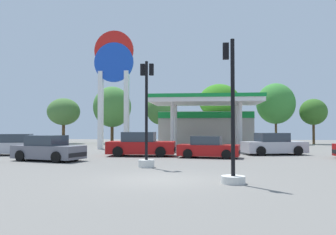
{
  "coord_description": "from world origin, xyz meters",
  "views": [
    {
      "loc": [
        1.63,
        -12.85,
        1.9
      ],
      "look_at": [
        -1.44,
        16.74,
        2.81
      ],
      "focal_mm": 37.2,
      "sensor_mm": 36.0,
      "label": 1
    }
  ],
  "objects_px": {
    "traffic_signal_0": "(232,143)",
    "car_0": "(274,145)",
    "tree_1": "(112,107)",
    "car_3": "(208,148)",
    "tree_0": "(64,112)",
    "station_pole_sign": "(114,75)",
    "car_2": "(48,149)",
    "tree_2": "(160,110)",
    "car_5": "(15,145)",
    "car_4": "(141,145)",
    "tree_5": "(313,112)",
    "tree_4": "(276,104)",
    "traffic_signal_1": "(147,134)",
    "tree_3": "(219,101)"
  },
  "relations": [
    {
      "from": "tree_4",
      "to": "car_0",
      "type": "bearing_deg",
      "value": -101.88
    },
    {
      "from": "tree_4",
      "to": "tree_1",
      "type": "bearing_deg",
      "value": -178.1
    },
    {
      "from": "car_4",
      "to": "tree_4",
      "type": "relative_size",
      "value": 0.63
    },
    {
      "from": "car_0",
      "to": "tree_1",
      "type": "distance_m",
      "value": 23.81
    },
    {
      "from": "traffic_signal_0",
      "to": "tree_5",
      "type": "relative_size",
      "value": 0.93
    },
    {
      "from": "tree_1",
      "to": "car_0",
      "type": "bearing_deg",
      "value": -45.9
    },
    {
      "from": "car_5",
      "to": "traffic_signal_1",
      "type": "distance_m",
      "value": 12.45
    },
    {
      "from": "car_3",
      "to": "tree_1",
      "type": "height_order",
      "value": "tree_1"
    },
    {
      "from": "tree_5",
      "to": "car_5",
      "type": "bearing_deg",
      "value": -143.45
    },
    {
      "from": "station_pole_sign",
      "to": "tree_4",
      "type": "xyz_separation_m",
      "value": [
        16.78,
        12.31,
        -1.87
      ]
    },
    {
      "from": "tree_0",
      "to": "tree_2",
      "type": "height_order",
      "value": "tree_2"
    },
    {
      "from": "traffic_signal_1",
      "to": "tree_2",
      "type": "height_order",
      "value": "tree_2"
    },
    {
      "from": "traffic_signal_0",
      "to": "tree_3",
      "type": "relative_size",
      "value": 0.71
    },
    {
      "from": "car_5",
      "to": "tree_5",
      "type": "xyz_separation_m",
      "value": [
        26.27,
        19.47,
        3.14
      ]
    },
    {
      "from": "station_pole_sign",
      "to": "tree_3",
      "type": "height_order",
      "value": "station_pole_sign"
    },
    {
      "from": "car_0",
      "to": "tree_3",
      "type": "height_order",
      "value": "tree_3"
    },
    {
      "from": "tree_0",
      "to": "car_5",
      "type": "bearing_deg",
      "value": -77.49
    },
    {
      "from": "station_pole_sign",
      "to": "tree_1",
      "type": "distance_m",
      "value": 12.29
    },
    {
      "from": "station_pole_sign",
      "to": "car_2",
      "type": "distance_m",
      "value": 12.88
    },
    {
      "from": "car_5",
      "to": "car_2",
      "type": "bearing_deg",
      "value": -42.42
    },
    {
      "from": "car_5",
      "to": "tree_1",
      "type": "relative_size",
      "value": 0.63
    },
    {
      "from": "tree_3",
      "to": "station_pole_sign",
      "type": "bearing_deg",
      "value": -134.05
    },
    {
      "from": "car_2",
      "to": "tree_0",
      "type": "xyz_separation_m",
      "value": [
        -8.36,
        22.21,
        3.26
      ]
    },
    {
      "from": "tree_4",
      "to": "tree_5",
      "type": "height_order",
      "value": "tree_4"
    },
    {
      "from": "car_4",
      "to": "car_0",
      "type": "bearing_deg",
      "value": 12.63
    },
    {
      "from": "traffic_signal_0",
      "to": "car_4",
      "type": "bearing_deg",
      "value": 114.98
    },
    {
      "from": "station_pole_sign",
      "to": "car_2",
      "type": "bearing_deg",
      "value": -94.41
    },
    {
      "from": "tree_0",
      "to": "tree_1",
      "type": "bearing_deg",
      "value": 7.36
    },
    {
      "from": "tree_3",
      "to": "tree_5",
      "type": "relative_size",
      "value": 1.31
    },
    {
      "from": "traffic_signal_0",
      "to": "car_0",
      "type": "bearing_deg",
      "value": 73.41
    },
    {
      "from": "traffic_signal_1",
      "to": "tree_3",
      "type": "height_order",
      "value": "tree_3"
    },
    {
      "from": "tree_2",
      "to": "tree_5",
      "type": "relative_size",
      "value": 1.09
    },
    {
      "from": "tree_0",
      "to": "tree_1",
      "type": "distance_m",
      "value": 6.05
    },
    {
      "from": "tree_5",
      "to": "tree_3",
      "type": "bearing_deg",
      "value": -170.81
    },
    {
      "from": "tree_5",
      "to": "tree_4",
      "type": "bearing_deg",
      "value": 176.87
    },
    {
      "from": "tree_2",
      "to": "tree_1",
      "type": "bearing_deg",
      "value": 163.44
    },
    {
      "from": "traffic_signal_0",
      "to": "tree_5",
      "type": "height_order",
      "value": "tree_5"
    },
    {
      "from": "station_pole_sign",
      "to": "car_5",
      "type": "xyz_separation_m",
      "value": [
        -5.18,
        -7.4,
        -6.05
      ]
    },
    {
      "from": "traffic_signal_1",
      "to": "car_3",
      "type": "bearing_deg",
      "value": 61.75
    },
    {
      "from": "car_5",
      "to": "traffic_signal_0",
      "type": "bearing_deg",
      "value": -38.05
    },
    {
      "from": "traffic_signal_0",
      "to": "traffic_signal_1",
      "type": "xyz_separation_m",
      "value": [
        -3.76,
        4.62,
        0.24
      ]
    },
    {
      "from": "traffic_signal_0",
      "to": "tree_2",
      "type": "distance_m",
      "value": 29.13
    },
    {
      "from": "car_3",
      "to": "car_4",
      "type": "bearing_deg",
      "value": 168.1
    },
    {
      "from": "car_4",
      "to": "station_pole_sign",
      "type": "bearing_deg",
      "value": 117.85
    },
    {
      "from": "traffic_signal_0",
      "to": "tree_3",
      "type": "height_order",
      "value": "tree_3"
    },
    {
      "from": "car_3",
      "to": "tree_0",
      "type": "height_order",
      "value": "tree_0"
    },
    {
      "from": "car_5",
      "to": "tree_3",
      "type": "distance_m",
      "value": 23.67
    },
    {
      "from": "station_pole_sign",
      "to": "traffic_signal_1",
      "type": "bearing_deg",
      "value": -69.04
    },
    {
      "from": "car_0",
      "to": "traffic_signal_1",
      "type": "xyz_separation_m",
      "value": [
        -7.74,
        -8.74,
        0.93
      ]
    },
    {
      "from": "car_3",
      "to": "traffic_signal_0",
      "type": "xyz_separation_m",
      "value": [
        0.7,
        -10.32,
        0.77
      ]
    }
  ]
}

